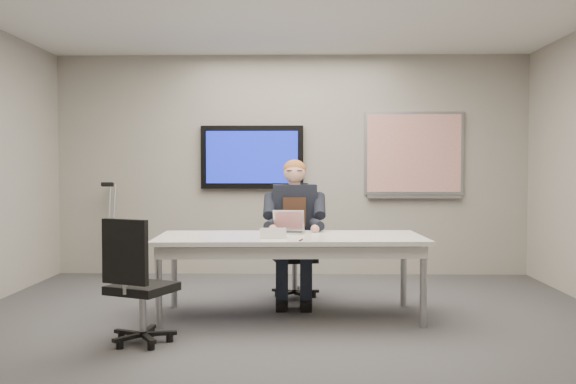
{
  "coord_description": "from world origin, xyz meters",
  "views": [
    {
      "loc": [
        0.13,
        -5.19,
        1.37
      ],
      "look_at": [
        0.01,
        0.66,
        1.14
      ],
      "focal_mm": 40.0,
      "sensor_mm": 36.0,
      "label": 1
    }
  ],
  "objects_px": {
    "seated_person": "(294,245)",
    "laptop": "(289,227)",
    "office_chair_far": "(294,269)",
    "office_chair_near": "(139,305)",
    "conference_table": "(290,245)"
  },
  "relations": [
    {
      "from": "seated_person",
      "to": "laptop",
      "type": "xyz_separation_m",
      "value": [
        -0.05,
        -0.35,
        0.21
      ]
    },
    {
      "from": "office_chair_far",
      "to": "seated_person",
      "type": "distance_m",
      "value": 0.38
    },
    {
      "from": "office_chair_far",
      "to": "office_chair_near",
      "type": "bearing_deg",
      "value": -134.16
    },
    {
      "from": "office_chair_far",
      "to": "conference_table",
      "type": "bearing_deg",
      "value": -102.88
    },
    {
      "from": "office_chair_near",
      "to": "seated_person",
      "type": "height_order",
      "value": "seated_person"
    },
    {
      "from": "laptop",
      "to": "office_chair_near",
      "type": "bearing_deg",
      "value": -126.68
    },
    {
      "from": "conference_table",
      "to": "seated_person",
      "type": "height_order",
      "value": "seated_person"
    },
    {
      "from": "conference_table",
      "to": "office_chair_far",
      "type": "relative_size",
      "value": 2.54
    },
    {
      "from": "laptop",
      "to": "office_chair_far",
      "type": "bearing_deg",
      "value": 92.02
    },
    {
      "from": "conference_table",
      "to": "laptop",
      "type": "height_order",
      "value": "laptop"
    },
    {
      "from": "office_chair_near",
      "to": "laptop",
      "type": "relative_size",
      "value": 3.06
    },
    {
      "from": "office_chair_near",
      "to": "laptop",
      "type": "bearing_deg",
      "value": -109.84
    },
    {
      "from": "conference_table",
      "to": "seated_person",
      "type": "relative_size",
      "value": 1.69
    },
    {
      "from": "seated_person",
      "to": "conference_table",
      "type": "bearing_deg",
      "value": -96.26
    },
    {
      "from": "conference_table",
      "to": "office_chair_near",
      "type": "relative_size",
      "value": 2.5
    }
  ]
}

